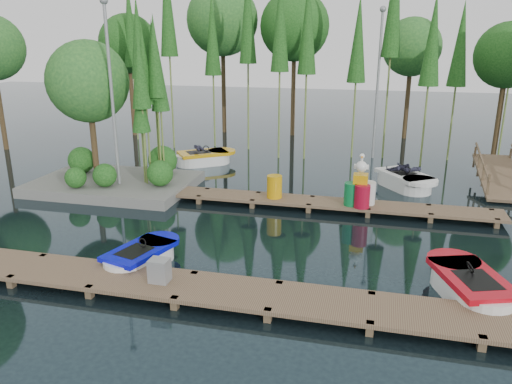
% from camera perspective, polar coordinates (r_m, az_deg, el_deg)
% --- Properties ---
extents(ground_plane, '(90.00, 90.00, 0.00)m').
position_cam_1_polar(ground_plane, '(16.08, -2.16, -4.13)').
color(ground_plane, '#1A2B31').
extents(near_dock, '(18.00, 1.50, 0.50)m').
position_cam_1_polar(near_dock, '(12.11, -8.13, -10.66)').
color(near_dock, brown).
rests_on(near_dock, ground).
extents(far_dock, '(15.00, 1.20, 0.50)m').
position_cam_1_polar(far_dock, '(18.07, 3.06, -0.91)').
color(far_dock, brown).
rests_on(far_dock, ground).
extents(island, '(6.20, 4.20, 6.75)m').
position_cam_1_polar(island, '(20.70, -16.87, 9.13)').
color(island, slate).
rests_on(island, ground).
extents(tree_screen, '(34.42, 18.53, 10.31)m').
position_cam_1_polar(tree_screen, '(25.72, -0.10, 17.88)').
color(tree_screen, '#48351E').
rests_on(tree_screen, ground).
extents(lamp_island, '(0.30, 0.30, 7.25)m').
position_cam_1_polar(lamp_island, '(19.51, -16.26, 11.91)').
color(lamp_island, gray).
rests_on(lamp_island, ground).
extents(lamp_rear, '(0.30, 0.30, 7.25)m').
position_cam_1_polar(lamp_rear, '(25.42, 13.82, 13.21)').
color(lamp_rear, gray).
rests_on(lamp_rear, ground).
extents(ramp, '(1.50, 3.94, 1.49)m').
position_cam_1_polar(ramp, '(22.07, 26.06, 1.67)').
color(ramp, brown).
rests_on(ramp, ground).
extents(boat_blue, '(1.73, 2.66, 0.83)m').
position_cam_1_polar(boat_blue, '(13.79, -12.98, -7.30)').
color(boat_blue, white).
rests_on(boat_blue, ground).
extents(boat_red, '(2.14, 3.10, 0.95)m').
position_cam_1_polar(boat_red, '(12.92, 23.23, -9.92)').
color(boat_red, white).
rests_on(boat_red, ground).
extents(boat_yellow_far, '(3.12, 2.78, 1.46)m').
position_cam_1_polar(boat_yellow_far, '(24.13, -5.95, 3.90)').
color(boat_yellow_far, white).
rests_on(boat_yellow_far, ground).
extents(boat_white_far, '(2.79, 3.18, 1.40)m').
position_cam_1_polar(boat_white_far, '(21.03, 16.66, 1.25)').
color(boat_white_far, white).
rests_on(boat_white_far, ground).
extents(utility_cabinet, '(0.46, 0.39, 0.56)m').
position_cam_1_polar(utility_cabinet, '(12.19, -10.98, -8.79)').
color(utility_cabinet, gray).
rests_on(utility_cabinet, near_dock).
extents(yellow_barrel, '(0.55, 0.55, 0.82)m').
position_cam_1_polar(yellow_barrel, '(17.98, 2.12, 0.62)').
color(yellow_barrel, '#D8990B').
rests_on(yellow_barrel, far_dock).
extents(drum_cluster, '(1.06, 0.97, 1.82)m').
position_cam_1_polar(drum_cluster, '(17.47, 11.86, 0.17)').
color(drum_cluster, '#0C6F34').
rests_on(drum_cluster, far_dock).
extents(seagull_post, '(0.47, 0.25, 0.74)m').
position_cam_1_polar(seagull_post, '(17.62, 12.32, 0.18)').
color(seagull_post, gray).
rests_on(seagull_post, far_dock).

